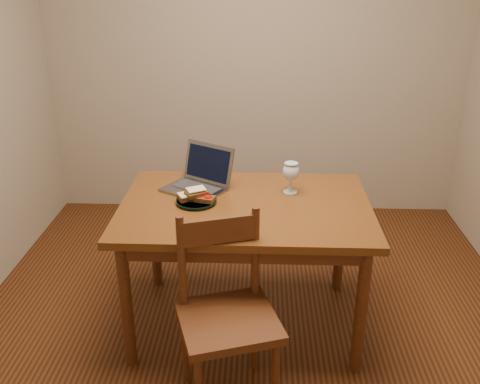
{
  "coord_description": "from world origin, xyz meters",
  "views": [
    {
      "loc": [
        0.05,
        -2.5,
        1.89
      ],
      "look_at": [
        -0.06,
        0.04,
        0.8
      ],
      "focal_mm": 40.0,
      "sensor_mm": 36.0,
      "label": 1
    }
  ],
  "objects_px": {
    "table": "(245,218)",
    "chair": "(227,307)",
    "plate": "(196,202)",
    "laptop": "(201,177)",
    "milk_glass": "(291,178)"
  },
  "relations": [
    {
      "from": "table",
      "to": "laptop",
      "type": "distance_m",
      "value": 0.36
    },
    {
      "from": "table",
      "to": "milk_glass",
      "type": "height_order",
      "value": "milk_glass"
    },
    {
      "from": "table",
      "to": "plate",
      "type": "relative_size",
      "value": 6.08
    },
    {
      "from": "laptop",
      "to": "plate",
      "type": "bearing_deg",
      "value": -58.21
    },
    {
      "from": "milk_glass",
      "to": "laptop",
      "type": "distance_m",
      "value": 0.5
    },
    {
      "from": "chair",
      "to": "milk_glass",
      "type": "height_order",
      "value": "milk_glass"
    },
    {
      "from": "plate",
      "to": "laptop",
      "type": "relative_size",
      "value": 0.51
    },
    {
      "from": "table",
      "to": "plate",
      "type": "xyz_separation_m",
      "value": [
        -0.26,
        -0.0,
        0.09
      ]
    },
    {
      "from": "table",
      "to": "chair",
      "type": "xyz_separation_m",
      "value": [
        -0.06,
        -0.56,
        -0.16
      ]
    },
    {
      "from": "chair",
      "to": "milk_glass",
      "type": "relative_size",
      "value": 3.02
    },
    {
      "from": "chair",
      "to": "plate",
      "type": "distance_m",
      "value": 0.64
    },
    {
      "from": "table",
      "to": "chair",
      "type": "distance_m",
      "value": 0.59
    },
    {
      "from": "plate",
      "to": "milk_glass",
      "type": "relative_size",
      "value": 1.23
    },
    {
      "from": "plate",
      "to": "laptop",
      "type": "xyz_separation_m",
      "value": [
        0.0,
        0.21,
        0.05
      ]
    },
    {
      "from": "plate",
      "to": "chair",
      "type": "bearing_deg",
      "value": -71.05
    }
  ]
}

